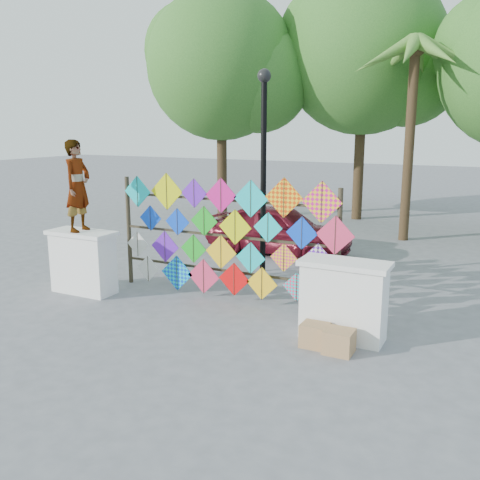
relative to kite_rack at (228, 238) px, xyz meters
The scene contains 12 objects.
ground 1.44m from the kite_rack, 101.06° to the right, with size 80.00×80.00×0.00m, color gray.
parapet_left 3.05m from the kite_rack, 161.86° to the right, with size 1.40×0.65×1.28m.
parapet_right 2.78m from the kite_rack, 20.02° to the right, with size 1.40×0.65×1.28m.
kite_rack is the anchor object (origin of this frame).
tree_west 10.33m from the kite_rack, 118.71° to the left, with size 5.85×5.20×8.01m.
tree_mid 11.26m from the kite_rack, 90.20° to the left, with size 6.30×5.60×8.61m.
palm_tree 8.42m from the kite_rack, 74.20° to the left, with size 3.62×3.62×5.83m.
vendor_woman 3.16m from the kite_rack, 161.97° to the right, with size 0.66×0.43×1.81m, color #99999E.
sedan 4.07m from the kite_rack, 98.78° to the left, with size 1.55×3.86×1.32m, color maroon.
lamppost 1.94m from the kite_rack, 82.94° to the left, with size 0.28×0.28×4.46m.
cardboard_box_near 2.87m from the kite_rack, 32.27° to the right, with size 0.41×0.36×0.36m, color #AF7E54.
cardboard_box_far 3.24m from the kite_rack, 29.42° to the right, with size 0.43×0.40×0.36m, color #AF7E54.
Camera 1 is at (4.86, -8.14, 3.35)m, focal length 40.00 mm.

